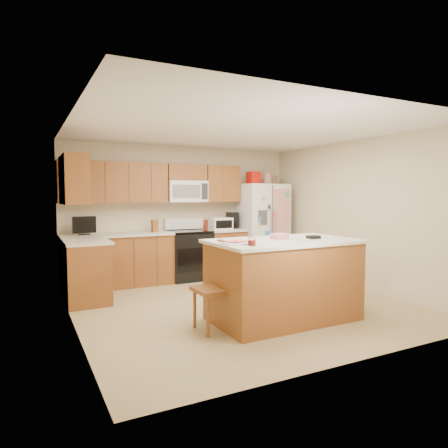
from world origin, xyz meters
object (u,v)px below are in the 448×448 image
windsor_chair_right (339,281)px  windsor_chair_left (216,288)px  island (283,279)px  stove (189,254)px  refrigerator (262,228)px  windsor_chair_back (261,274)px

windsor_chair_right → windsor_chair_left: bearing=177.7°
island → windsor_chair_left: 0.94m
stove → windsor_chair_right: stove is taller
refrigerator → stove: bearing=177.7°
island → windsor_chair_back: 0.57m
stove → refrigerator: 1.63m
refrigerator → windsor_chair_right: (-0.50, -2.77, -0.51)m
refrigerator → windsor_chair_left: refrigerator is taller
stove → windsor_chair_back: 2.24m
windsor_chair_left → windsor_chair_back: size_ratio=1.02×
stove → island: stove is taller
windsor_chair_back → windsor_chair_right: (0.89, -0.60, -0.07)m
stove → windsor_chair_left: (-0.78, -2.76, 0.02)m
windsor_chair_back → stove: bearing=94.5°
refrigerator → windsor_chair_left: size_ratio=1.96×
island → windsor_chair_right: bearing=-1.9°
windsor_chair_back → refrigerator: bearing=57.3°
stove → windsor_chair_left: size_ratio=1.08×
island → stove: bearing=93.2°
island → windsor_chair_right: (0.91, -0.03, -0.10)m
refrigerator → windsor_chair_back: (-1.39, -2.17, -0.44)m
windsor_chair_left → island: bearing=-2.7°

